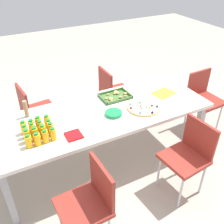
% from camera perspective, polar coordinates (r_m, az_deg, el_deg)
% --- Properties ---
extents(ground_plane, '(12.00, 12.00, 0.00)m').
position_cam_1_polar(ground_plane, '(3.25, -1.79, -10.84)').
color(ground_plane, '#B2A899').
extents(party_table, '(2.40, 0.88, 0.73)m').
position_cam_1_polar(party_table, '(2.82, -2.03, -0.96)').
color(party_table, silver).
rests_on(party_table, ground_plane).
extents(chair_near_left, '(0.41, 0.41, 0.83)m').
position_cam_1_polar(chair_near_left, '(2.24, -4.95, -18.90)').
color(chair_near_left, maroon).
rests_on(chair_near_left, ground_plane).
extents(chair_end, '(0.42, 0.42, 0.83)m').
position_cam_1_polar(chair_end, '(3.78, 19.53, 3.46)').
color(chair_end, maroon).
rests_on(chair_end, ground_plane).
extents(chair_far_left, '(0.44, 0.44, 0.83)m').
position_cam_1_polar(chair_far_left, '(3.41, -16.88, 0.60)').
color(chair_far_left, maroon).
rests_on(chair_far_left, ground_plane).
extents(chair_near_right, '(0.44, 0.44, 0.83)m').
position_cam_1_polar(chair_near_right, '(2.73, 16.81, -8.63)').
color(chair_near_right, maroon).
rests_on(chair_near_right, ground_plane).
extents(chair_far_right, '(0.40, 0.40, 0.83)m').
position_cam_1_polar(chair_far_right, '(3.69, 0.16, 4.83)').
color(chair_far_right, maroon).
rests_on(chair_far_right, ground_plane).
extents(juice_bottle_0, '(0.06, 0.06, 0.13)m').
position_cam_1_polar(juice_bottle_0, '(2.40, -18.03, -6.23)').
color(juice_bottle_0, '#FAAD14').
rests_on(juice_bottle_0, party_table).
extents(juice_bottle_1, '(0.06, 0.06, 0.13)m').
position_cam_1_polar(juice_bottle_1, '(2.40, -16.27, -5.86)').
color(juice_bottle_1, '#FAAF14').
rests_on(juice_bottle_1, party_table).
extents(juice_bottle_2, '(0.06, 0.06, 0.14)m').
position_cam_1_polar(juice_bottle_2, '(2.41, -14.60, -5.31)').
color(juice_bottle_2, '#FAAB14').
rests_on(juice_bottle_2, party_table).
extents(juice_bottle_3, '(0.05, 0.05, 0.14)m').
position_cam_1_polar(juice_bottle_3, '(2.43, -12.96, -4.83)').
color(juice_bottle_3, '#F9AE14').
rests_on(juice_bottle_3, party_table).
extents(juice_bottle_4, '(0.06, 0.06, 0.14)m').
position_cam_1_polar(juice_bottle_4, '(2.46, -18.34, -5.11)').
color(juice_bottle_4, '#F8AE14').
rests_on(juice_bottle_4, party_table).
extents(juice_bottle_5, '(0.06, 0.06, 0.15)m').
position_cam_1_polar(juice_bottle_5, '(2.46, -16.73, -4.74)').
color(juice_bottle_5, '#F8AB14').
rests_on(juice_bottle_5, party_table).
extents(juice_bottle_6, '(0.06, 0.06, 0.15)m').
position_cam_1_polar(juice_bottle_6, '(2.47, -15.06, -4.30)').
color(juice_bottle_6, '#FAAF14').
rests_on(juice_bottle_6, party_table).
extents(juice_bottle_7, '(0.06, 0.06, 0.15)m').
position_cam_1_polar(juice_bottle_7, '(2.48, -13.42, -3.80)').
color(juice_bottle_7, '#F8AF14').
rests_on(juice_bottle_7, party_table).
extents(juice_bottle_8, '(0.05, 0.05, 0.14)m').
position_cam_1_polar(juice_bottle_8, '(2.52, -18.68, -4.21)').
color(juice_bottle_8, '#FAAC14').
rests_on(juice_bottle_8, party_table).
extents(juice_bottle_9, '(0.05, 0.05, 0.15)m').
position_cam_1_polar(juice_bottle_9, '(2.52, -17.23, -3.82)').
color(juice_bottle_9, '#FAAE14').
rests_on(juice_bottle_9, party_table).
extents(juice_bottle_10, '(0.05, 0.05, 0.15)m').
position_cam_1_polar(juice_bottle_10, '(2.53, -15.59, -3.37)').
color(juice_bottle_10, '#FAAE14').
rests_on(juice_bottle_10, party_table).
extents(juice_bottle_11, '(0.05, 0.05, 0.13)m').
position_cam_1_polar(juice_bottle_11, '(2.55, -13.80, -2.98)').
color(juice_bottle_11, '#F9AE14').
rests_on(juice_bottle_11, party_table).
extents(juice_bottle_12, '(0.06, 0.06, 0.14)m').
position_cam_1_polar(juice_bottle_12, '(2.58, -19.02, -3.32)').
color(juice_bottle_12, '#F9AE14').
rests_on(juice_bottle_12, party_table).
extents(juice_bottle_13, '(0.06, 0.06, 0.14)m').
position_cam_1_polar(juice_bottle_13, '(2.58, -17.42, -2.98)').
color(juice_bottle_13, '#F9AD14').
rests_on(juice_bottle_13, party_table).
extents(juice_bottle_14, '(0.06, 0.06, 0.15)m').
position_cam_1_polar(juice_bottle_14, '(2.59, -16.02, -2.47)').
color(juice_bottle_14, '#F9AD14').
rests_on(juice_bottle_14, party_table).
extents(juice_bottle_15, '(0.06, 0.06, 0.14)m').
position_cam_1_polar(juice_bottle_15, '(2.61, -14.23, -2.04)').
color(juice_bottle_15, '#F9AD14').
rests_on(juice_bottle_15, party_table).
extents(fruit_pizza, '(0.37, 0.37, 0.05)m').
position_cam_1_polar(fruit_pizza, '(2.86, 6.98, 1.08)').
color(fruit_pizza, tan).
rests_on(fruit_pizza, party_table).
extents(snack_tray, '(0.35, 0.25, 0.04)m').
position_cam_1_polar(snack_tray, '(3.05, 0.72, 3.52)').
color(snack_tray, '#477238').
rests_on(snack_tray, party_table).
extents(plate_stack, '(0.18, 0.18, 0.03)m').
position_cam_1_polar(plate_stack, '(2.73, 0.36, -0.31)').
color(plate_stack, '#1E8C4C').
rests_on(plate_stack, party_table).
extents(napkin_stack, '(0.15, 0.15, 0.02)m').
position_cam_1_polar(napkin_stack, '(2.47, -8.51, -5.16)').
color(napkin_stack, red).
rests_on(napkin_stack, party_table).
extents(cardboard_tube, '(0.04, 0.04, 0.19)m').
position_cam_1_polar(cardboard_tube, '(2.80, -18.60, 0.66)').
color(cardboard_tube, '#9E7A56').
rests_on(cardboard_tube, party_table).
extents(paper_folder, '(0.30, 0.25, 0.01)m').
position_cam_1_polar(paper_folder, '(3.20, 11.40, 4.11)').
color(paper_folder, yellow).
rests_on(paper_folder, party_table).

